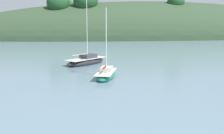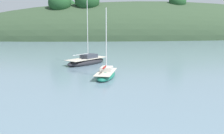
{
  "view_description": "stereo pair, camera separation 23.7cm",
  "coord_description": "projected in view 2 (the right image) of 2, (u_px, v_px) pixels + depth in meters",
  "views": [
    {
      "loc": [
        -4.17,
        -9.7,
        6.44
      ],
      "look_at": [
        0.0,
        20.0,
        1.2
      ],
      "focal_mm": 43.18,
      "sensor_mm": 36.0,
      "label": 1
    },
    {
      "loc": [
        -3.93,
        -9.73,
        6.44
      ],
      "look_at": [
        0.0,
        20.0,
        1.2
      ],
      "focal_mm": 43.18,
      "sensor_mm": 36.0,
      "label": 2
    }
  ],
  "objects": [
    {
      "name": "far_shoreline_hill",
      "position": [
        154.0,
        37.0,
        101.22
      ],
      "size": [
        150.0,
        36.0,
        29.78
      ],
      "color": "#2D422B",
      "rests_on": "ground"
    },
    {
      "name": "sailboat_grey_yawl",
      "position": [
        87.0,
        61.0,
        39.77
      ],
      "size": [
        6.91,
        6.75,
        9.68
      ],
      "color": "#232328",
      "rests_on": "ground"
    },
    {
      "name": "sailboat_navy_dinghy",
      "position": [
        106.0,
        74.0,
        30.51
      ],
      "size": [
        3.45,
        5.93,
        8.0
      ],
      "color": "#196B56",
      "rests_on": "ground"
    }
  ]
}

